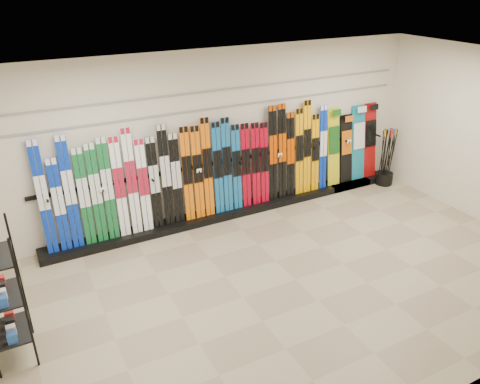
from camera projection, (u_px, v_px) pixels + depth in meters
floor at (296, 280)px, 6.89m from camera, size 8.00×8.00×0.00m
back_wall at (220, 135)px, 8.25m from camera, size 8.00×0.00×8.00m
ceiling at (308, 74)px, 5.61m from camera, size 8.00×8.00×0.00m
ski_rack_base at (238, 210)px, 8.78m from camera, size 8.00×0.40×0.12m
skis at (202, 172)px, 8.13m from camera, size 5.37×0.18×1.83m
snowboards at (353, 145)px, 9.64m from camera, size 1.26×0.24×1.57m
accessory_rack at (3, 296)px, 5.19m from camera, size 0.40×0.60×1.70m
pole_bin at (384, 178)px, 9.95m from camera, size 0.36×0.36×0.25m
ski_poles at (387, 156)px, 9.79m from camera, size 0.35×0.26×1.18m
slatwall_rail_0 at (220, 107)px, 8.02m from camera, size 7.60×0.02×0.03m
slatwall_rail_1 at (220, 90)px, 7.89m from camera, size 7.60×0.02×0.03m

